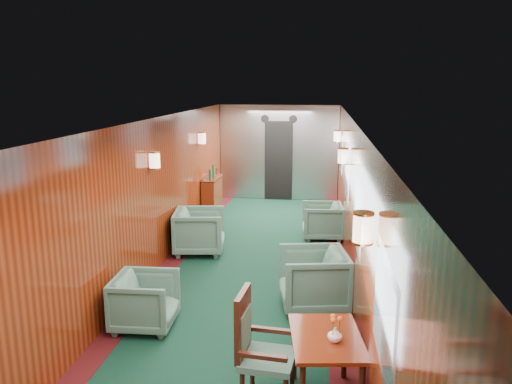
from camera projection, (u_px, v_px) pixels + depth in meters
The scene contains 12 objects.
room at pixel (242, 180), 6.79m from camera, with size 12.00×12.10×2.40m.
bulkhead at pixel (279, 153), 12.61m from camera, with size 2.98×0.17×2.39m.
windows_right at pixel (352, 192), 6.88m from camera, with size 0.02×8.60×0.80m.
wall_sconces at pixel (248, 162), 7.30m from camera, with size 2.97×7.97×0.25m.
dining_table at pixel (326, 347), 4.56m from camera, with size 0.75×0.98×0.68m.
side_chair at pixel (257, 345), 4.52m from camera, with size 0.54×0.56×1.11m.
credenza at pixel (212, 196), 11.20m from camera, with size 0.30×0.97×1.14m.
flower_vase at pixel (335, 334), 4.43m from camera, with size 0.13×0.13×0.13m, color white.
armchair_left_near at pixel (145, 301), 6.05m from camera, with size 0.71×0.73×0.67m, color #1C423A.
armchair_left_far at pixel (200, 231), 8.71m from camera, with size 0.83×0.86×0.78m, color #1C423A.
armchair_right_near at pixel (313, 279), 6.57m from camera, with size 0.84×0.87×0.79m, color #1C423A.
armchair_right_far at pixel (322, 221), 9.52m from camera, with size 0.73×0.75×0.69m, color #1C423A.
Camera 1 is at (1.05, -6.58, 2.93)m, focal length 35.00 mm.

